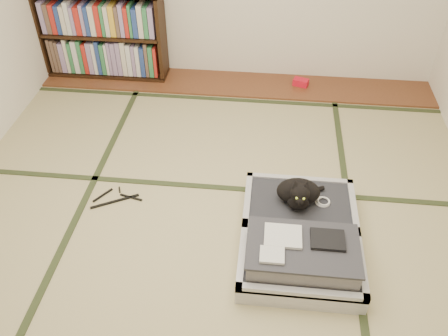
# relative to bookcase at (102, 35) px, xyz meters

# --- Properties ---
(floor) EXTENTS (4.50, 4.50, 0.00)m
(floor) POSITION_rel_bookcase_xyz_m (1.38, -2.07, -0.45)
(floor) COLOR #C0B780
(floor) RESTS_ON ground
(wood_strip) EXTENTS (4.00, 0.50, 0.02)m
(wood_strip) POSITION_rel_bookcase_xyz_m (1.38, -0.07, -0.44)
(wood_strip) COLOR brown
(wood_strip) RESTS_ON ground
(red_item) EXTENTS (0.17, 0.13, 0.07)m
(red_item) POSITION_rel_bookcase_xyz_m (2.05, -0.04, -0.40)
(red_item) COLOR red
(red_item) RESTS_ON wood_strip
(room_shell) EXTENTS (4.50, 4.50, 4.50)m
(room_shell) POSITION_rel_bookcase_xyz_m (1.38, -2.07, 1.01)
(room_shell) COLOR white
(room_shell) RESTS_ON ground
(tatami_borders) EXTENTS (4.00, 4.50, 0.01)m
(tatami_borders) POSITION_rel_bookcase_xyz_m (1.38, -1.58, -0.45)
(tatami_borders) COLOR #2D381E
(tatami_borders) RESTS_ON ground
(bookcase) EXTENTS (1.27, 0.29, 0.92)m
(bookcase) POSITION_rel_bookcase_xyz_m (0.00, 0.00, 0.00)
(bookcase) COLOR black
(bookcase) RESTS_ON wood_strip
(suitcase) EXTENTS (0.79, 1.06, 0.31)m
(suitcase) POSITION_rel_bookcase_xyz_m (2.00, -2.23, -0.34)
(suitcase) COLOR silver
(suitcase) RESTS_ON floor
(cat) EXTENTS (0.35, 0.35, 0.28)m
(cat) POSITION_rel_bookcase_xyz_m (1.98, -1.94, -0.19)
(cat) COLOR black
(cat) RESTS_ON suitcase
(cable_coil) EXTENTS (0.11, 0.11, 0.03)m
(cable_coil) POSITION_rel_bookcase_xyz_m (2.16, -1.91, -0.29)
(cable_coil) COLOR white
(cable_coil) RESTS_ON suitcase
(hanger) EXTENTS (0.37, 0.26, 0.01)m
(hanger) POSITION_rel_bookcase_xyz_m (0.62, -1.88, -0.44)
(hanger) COLOR black
(hanger) RESTS_ON floor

